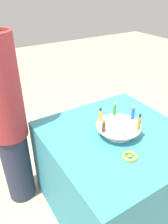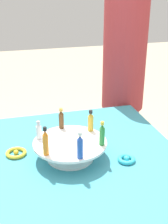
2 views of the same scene
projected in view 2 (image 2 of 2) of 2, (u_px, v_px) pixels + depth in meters
name	position (u px, v px, depth m)	size (l,w,h in m)	color
party_table	(72.00, 222.00, 1.63)	(1.07, 1.07, 0.79)	teal
display_stand	(70.00, 148.00, 1.45)	(0.34, 0.34, 0.09)	white
bottle_orange	(46.00, 142.00, 1.31)	(0.02, 0.02, 0.13)	orange
bottle_blue	(80.00, 146.00, 1.29)	(0.03, 0.03, 0.12)	#234CAD
bottle_green	(102.00, 134.00, 1.39)	(0.02, 0.02, 0.12)	#288438
bottle_gold	(91.00, 121.00, 1.52)	(0.03, 0.03, 0.11)	gold
bottle_brown	(61.00, 119.00, 1.55)	(0.03, 0.03, 0.11)	brown
bottle_clear	(39.00, 131.00, 1.45)	(0.03, 0.03, 0.09)	silver
ribbon_bow_gold	(16.00, 153.00, 1.50)	(0.10, 0.10, 0.03)	gold
ribbon_bow_teal	(126.00, 159.00, 1.44)	(0.08, 0.08, 0.03)	#2DB7CC
person_figure	(123.00, 87.00, 2.18)	(0.29, 0.29, 1.72)	#282D42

